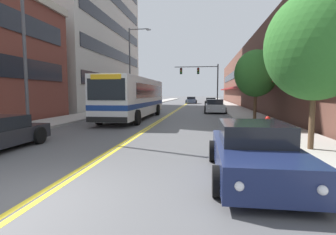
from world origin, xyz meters
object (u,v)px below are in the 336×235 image
at_px(traffic_signal_mast, 202,77).
at_px(car_black_parked_right_mid, 211,102).
at_px(car_slate_blue_moving_lead, 191,100).
at_px(street_lamp_left_far, 132,63).
at_px(street_tree_right_mid, 256,73).
at_px(street_lamp_left_near, 28,22).
at_px(fire_hydrant, 267,127).
at_px(city_bus, 135,96).
at_px(street_tree_right_near, 316,46).
at_px(car_silver_parked_right_far, 215,106).
at_px(car_navy_parked_right_foreground, 254,152).

bearing_deg(traffic_signal_mast, car_black_parked_right_mid, 75.82).
height_order(car_slate_blue_moving_lead, street_lamp_left_far, street_lamp_left_far).
xyz_separation_m(car_black_parked_right_mid, car_slate_blue_moving_lead, (-3.59, 7.15, 0.02)).
height_order(street_lamp_left_far, street_tree_right_mid, street_lamp_left_far).
distance_m(traffic_signal_mast, street_lamp_left_near, 28.53).
xyz_separation_m(street_lamp_left_near, fire_hydrant, (11.02, -0.04, -4.80)).
height_order(city_bus, car_black_parked_right_mid, city_bus).
height_order(traffic_signal_mast, street_tree_right_mid, traffic_signal_mast).
distance_m(street_lamp_left_far, fire_hydrant, 21.71).
distance_m(traffic_signal_mast, fire_hydrant, 27.82).
bearing_deg(fire_hydrant, street_lamp_left_near, 179.79).
xyz_separation_m(car_slate_blue_moving_lead, street_tree_right_near, (6.06, -42.34, 2.99)).
distance_m(street_tree_right_near, street_tree_right_mid, 10.00).
bearing_deg(traffic_signal_mast, car_silver_parked_right_far, -83.05).
height_order(traffic_signal_mast, street_tree_right_near, traffic_signal_mast).
bearing_deg(street_tree_right_near, car_black_parked_right_mid, 94.01).
bearing_deg(car_slate_blue_moving_lead, car_navy_parked_right_foreground, -85.40).
xyz_separation_m(car_black_parked_right_mid, fire_hydrant, (1.56, -32.93, 0.01)).
xyz_separation_m(car_navy_parked_right_foreground, fire_hydrant, (1.51, 5.15, -0.02)).
distance_m(street_lamp_left_near, street_tree_right_mid, 14.34).
bearing_deg(city_bus, street_lamp_left_near, -107.65).
distance_m(car_navy_parked_right_foreground, street_tree_right_mid, 13.41).
distance_m(car_navy_parked_right_foreground, car_black_parked_right_mid, 38.08).
height_order(street_lamp_left_near, street_tree_right_near, street_lamp_left_near).
bearing_deg(street_tree_right_near, city_bus, 129.40).
bearing_deg(car_navy_parked_right_foreground, street_tree_right_near, 50.05).
bearing_deg(car_navy_parked_right_foreground, car_silver_parked_right_far, 90.20).
distance_m(car_black_parked_right_mid, fire_hydrant, 32.97).
relative_size(traffic_signal_mast, street_lamp_left_near, 0.69).
bearing_deg(street_tree_right_near, street_lamp_left_near, 169.09).
bearing_deg(car_black_parked_right_mid, car_silver_parked_right_far, -90.08).
xyz_separation_m(car_navy_parked_right_foreground, traffic_signal_mast, (-1.45, 32.54, 3.84)).
bearing_deg(car_black_parked_right_mid, traffic_signal_mast, -104.18).
distance_m(street_lamp_left_near, street_tree_right_near, 12.28).
xyz_separation_m(traffic_signal_mast, street_lamp_left_far, (-7.97, -9.29, 1.08)).
height_order(car_black_parked_right_mid, street_lamp_left_near, street_lamp_left_near).
xyz_separation_m(car_slate_blue_moving_lead, street_lamp_left_near, (-5.87, -40.04, 4.80)).
bearing_deg(car_navy_parked_right_foreground, street_tree_right_mid, 79.37).
bearing_deg(city_bus, street_tree_right_near, -50.60).
bearing_deg(street_tree_right_mid, street_lamp_left_near, -147.15).
bearing_deg(city_bus, street_tree_right_mid, -6.91).
relative_size(car_silver_parked_right_far, car_slate_blue_moving_lead, 1.05).
bearing_deg(city_bus, traffic_signal_mast, 74.17).
height_order(car_navy_parked_right_foreground, car_slate_blue_moving_lead, car_navy_parked_right_foreground).
distance_m(city_bus, car_black_parked_right_mid, 25.02).
xyz_separation_m(car_black_parked_right_mid, street_lamp_left_far, (-9.37, -14.83, 4.95)).
distance_m(car_navy_parked_right_foreground, car_silver_parked_right_far, 21.26).
bearing_deg(city_bus, fire_hydrant, -47.13).
xyz_separation_m(car_slate_blue_moving_lead, traffic_signal_mast, (2.19, -12.68, 3.85)).
distance_m(street_lamp_left_far, street_tree_right_mid, 15.87).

